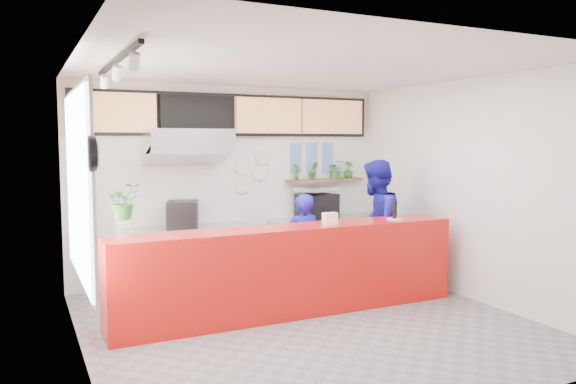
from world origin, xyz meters
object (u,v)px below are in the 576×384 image
object	(u,v)px
espresso_machine	(317,206)
pepper_mill	(395,210)
staff_center	(302,247)
staff_right	(375,225)
service_counter	(291,270)
panini_oven	(183,214)

from	to	relation	value
espresso_machine	pepper_mill	bearing A→B (deg)	-95.64
staff_center	staff_right	distance (m)	1.22
service_counter	pepper_mill	size ratio (longest dim) A/B	18.78
service_counter	staff_center	bearing A→B (deg)	50.25
staff_center	staff_right	world-z (taller)	staff_right
service_counter	staff_center	xyz separation A→B (m)	(0.41, 0.49, 0.17)
service_counter	espresso_machine	size ratio (longest dim) A/B	7.40
panini_oven	pepper_mill	xyz separation A→B (m)	(2.40, -1.85, 0.14)
service_counter	pepper_mill	distance (m)	1.67
panini_oven	espresso_machine	distance (m)	2.23
service_counter	staff_center	size ratio (longest dim) A/B	3.11
service_counter	panini_oven	distance (m)	2.08
pepper_mill	panini_oven	bearing A→B (deg)	142.34
staff_center	pepper_mill	world-z (taller)	staff_center
staff_center	service_counter	bearing A→B (deg)	51.17
service_counter	panini_oven	xyz separation A→B (m)	(-0.88, 1.80, 0.54)
panini_oven	staff_right	bearing A→B (deg)	-6.66
pepper_mill	espresso_machine	bearing A→B (deg)	95.38
staff_right	service_counter	bearing A→B (deg)	-18.91
panini_oven	espresso_machine	bearing A→B (deg)	20.32
panini_oven	staff_right	distance (m)	2.80
service_counter	staff_center	world-z (taller)	staff_center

